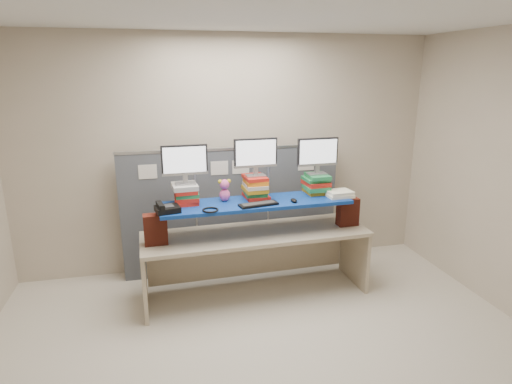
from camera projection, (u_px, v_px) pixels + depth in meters
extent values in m
cube|color=#C0B19E|center=(273.00, 204.00, 3.26)|extent=(5.00, 4.00, 2.80)
cube|color=beige|center=(271.00, 359.00, 3.65)|extent=(5.00, 4.00, 0.01)
cube|color=silver|center=(275.00, 6.00, 2.88)|extent=(5.00, 4.00, 0.01)
cube|color=#454951|center=(158.00, 217.00, 4.92)|extent=(0.85, 0.05, 1.50)
cube|color=#454951|center=(233.00, 212.00, 5.11)|extent=(0.85, 0.05, 1.50)
cube|color=#454951|center=(301.00, 207.00, 5.30)|extent=(0.85, 0.05, 1.50)
cube|color=#B1B4B8|center=(232.00, 149.00, 4.90)|extent=(2.60, 0.06, 0.03)
cube|color=white|center=(148.00, 172.00, 4.72)|extent=(0.20, 0.00, 0.16)
cube|color=white|center=(219.00, 168.00, 4.90)|extent=(0.20, 0.00, 0.16)
cube|color=white|center=(241.00, 167.00, 4.95)|extent=(0.20, 0.00, 0.16)
cube|color=white|center=(306.00, 164.00, 5.13)|extent=(0.20, 0.00, 0.16)
cube|color=tan|center=(256.00, 234.00, 4.53)|extent=(2.41, 0.77, 0.04)
cube|color=tan|center=(144.00, 279.00, 4.34)|extent=(0.06, 0.65, 0.69)
cube|color=tan|center=(354.00, 254.00, 4.93)|extent=(0.06, 0.65, 0.69)
cube|color=maroon|center=(156.00, 229.00, 4.18)|extent=(0.23, 0.13, 0.31)
cube|color=maroon|center=(348.00, 212.00, 4.70)|extent=(0.23, 0.13, 0.31)
cube|color=navy|center=(256.00, 203.00, 4.44)|extent=(2.00, 0.56, 0.04)
cube|color=red|center=(187.00, 201.00, 4.36)|extent=(0.23, 0.29, 0.04)
cube|color=red|center=(187.00, 198.00, 4.35)|extent=(0.25, 0.27, 0.04)
cube|color=#217D42|center=(187.00, 194.00, 4.35)|extent=(0.23, 0.27, 0.04)
cube|color=red|center=(185.00, 190.00, 4.33)|extent=(0.24, 0.30, 0.04)
cube|color=beige|center=(185.00, 186.00, 4.32)|extent=(0.26, 0.29, 0.05)
cube|color=red|center=(256.00, 196.00, 4.55)|extent=(0.26, 0.30, 0.04)
cube|color=#217D42|center=(255.00, 193.00, 4.53)|extent=(0.22, 0.27, 0.04)
cube|color=#B58718|center=(255.00, 189.00, 4.51)|extent=(0.24, 0.30, 0.04)
cube|color=beige|center=(255.00, 185.00, 4.50)|extent=(0.22, 0.29, 0.04)
cube|color=orange|center=(255.00, 181.00, 4.50)|extent=(0.22, 0.27, 0.05)
cube|color=red|center=(255.00, 178.00, 4.49)|extent=(0.23, 0.31, 0.04)
cube|color=#B58718|center=(316.00, 191.00, 4.73)|extent=(0.25, 0.27, 0.05)
cube|color=#217D42|center=(316.00, 187.00, 4.69)|extent=(0.25, 0.28, 0.05)
cube|color=red|center=(316.00, 183.00, 4.69)|extent=(0.26, 0.30, 0.05)
cube|color=#217D42|center=(316.00, 179.00, 4.68)|extent=(0.25, 0.27, 0.03)
cube|color=#217D42|center=(318.00, 176.00, 4.66)|extent=(0.22, 0.29, 0.04)
cube|color=#9A999E|center=(186.00, 183.00, 4.31)|extent=(0.21, 0.13, 0.01)
cube|color=#9A999E|center=(185.00, 179.00, 4.29)|extent=(0.05, 0.04, 0.08)
cube|color=black|center=(184.00, 160.00, 4.24)|extent=(0.46, 0.05, 0.30)
cube|color=white|center=(185.00, 160.00, 4.22)|extent=(0.42, 0.02, 0.27)
cube|color=#9A999E|center=(256.00, 175.00, 4.48)|extent=(0.21, 0.13, 0.01)
cube|color=#9A999E|center=(256.00, 171.00, 4.47)|extent=(0.05, 0.04, 0.08)
cube|color=black|center=(256.00, 153.00, 4.42)|extent=(0.46, 0.05, 0.30)
cube|color=white|center=(256.00, 153.00, 4.40)|extent=(0.42, 0.02, 0.27)
cube|color=#9A999E|center=(317.00, 174.00, 4.66)|extent=(0.21, 0.13, 0.01)
cube|color=#9A999E|center=(317.00, 169.00, 4.65)|extent=(0.05, 0.04, 0.08)
cube|color=black|center=(318.00, 152.00, 4.60)|extent=(0.46, 0.05, 0.30)
cube|color=white|center=(318.00, 152.00, 4.58)|extent=(0.42, 0.02, 0.27)
cube|color=black|center=(258.00, 204.00, 4.29)|extent=(0.41, 0.20, 0.02)
cube|color=#2B2B2D|center=(258.00, 203.00, 4.29)|extent=(0.35, 0.15, 0.00)
ellipsoid|color=black|center=(294.00, 200.00, 4.40)|extent=(0.07, 0.11, 0.03)
cube|color=black|center=(168.00, 209.00, 4.10)|extent=(0.26, 0.24, 0.06)
cube|color=#2B2B2D|center=(167.00, 206.00, 4.09)|extent=(0.13, 0.13, 0.01)
cube|color=black|center=(160.00, 205.00, 4.06)|extent=(0.09, 0.21, 0.04)
torus|color=black|center=(210.00, 210.00, 4.13)|extent=(0.18, 0.18, 0.02)
ellipsoid|color=pink|center=(225.00, 195.00, 4.43)|extent=(0.11, 0.10, 0.13)
sphere|color=pink|center=(225.00, 184.00, 4.40)|extent=(0.10, 0.10, 0.10)
sphere|color=gold|center=(220.00, 182.00, 4.38)|extent=(0.04, 0.04, 0.04)
sphere|color=gold|center=(229.00, 181.00, 4.40)|extent=(0.04, 0.04, 0.04)
cube|color=white|center=(339.00, 195.00, 4.59)|extent=(0.29, 0.24, 0.03)
cube|color=white|center=(339.00, 192.00, 4.58)|extent=(0.28, 0.23, 0.03)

